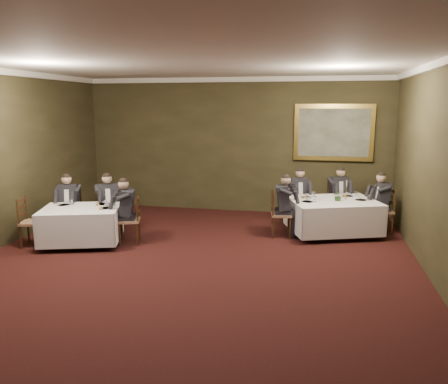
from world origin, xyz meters
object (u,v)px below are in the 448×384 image
at_px(diner_main_endright, 383,210).
at_px(chair_sec_endleft, 33,232).
at_px(chair_main_backleft, 297,212).
at_px(chair_sec_backleft, 71,221).
at_px(chair_main_endright, 382,220).
at_px(chair_main_endleft, 280,223).
at_px(painting, 334,133).
at_px(diner_main_backright, 338,202).
at_px(table_main, 333,214).
at_px(diner_main_endleft, 281,213).
at_px(diner_sec_endright, 129,219).
at_px(diner_sec_backleft, 70,211).
at_px(chair_main_backright, 337,211).
at_px(table_second, 81,223).
at_px(diner_sec_backright, 108,211).
at_px(chair_sec_backright, 109,220).
at_px(diner_main_backleft, 298,203).
at_px(chair_sec_endright, 130,230).
at_px(candlestick, 346,192).

height_order(diner_main_endright, chair_sec_endleft, diner_main_endright).
xyz_separation_m(chair_main_backleft, chair_sec_backleft, (-4.85, -1.90, 0.00)).
distance_m(chair_main_backleft, chair_main_endright, 1.93).
bearing_deg(chair_sec_endleft, chair_main_endleft, 95.19).
bearing_deg(painting, diner_main_backright, -76.31).
height_order(table_main, chair_sec_endleft, chair_sec_endleft).
distance_m(chair_main_backleft, diner_main_endleft, 1.18).
bearing_deg(diner_sec_endright, diner_sec_backleft, 60.12).
height_order(chair_main_endleft, diner_sec_endright, diner_sec_endright).
xyz_separation_m(chair_main_endleft, diner_sec_endright, (-3.00, -1.13, 0.23)).
xyz_separation_m(chair_main_backright, chair_main_endleft, (-1.25, -1.46, 0.00)).
bearing_deg(chair_sec_backleft, chair_main_backright, -170.31).
xyz_separation_m(table_second, chair_main_backleft, (4.23, 2.53, -0.17)).
height_order(chair_main_backright, diner_sec_backright, diner_sec_backright).
bearing_deg(chair_main_backright, chair_main_backleft, -1.58).
height_order(table_main, chair_sec_backright, chair_sec_backright).
distance_m(table_second, chair_main_endright, 6.51).
bearing_deg(diner_main_backleft, diner_main_endleft, 51.13).
distance_m(diner_main_backleft, chair_sec_backleft, 5.21).
height_order(diner_main_endright, painting, painting).
xyz_separation_m(diner_main_backright, chair_main_endright, (0.95, -0.66, -0.23)).
relative_size(table_second, diner_sec_backright, 1.35).
xyz_separation_m(diner_main_backright, diner_main_endright, (0.94, -0.66, 0.00)).
xyz_separation_m(diner_main_backright, chair_sec_backleft, (-5.79, -2.23, -0.23)).
distance_m(chair_main_endright, chair_sec_endleft, 7.47).
bearing_deg(chair_main_endleft, chair_main_backleft, 155.53).
bearing_deg(diner_sec_backleft, painting, -164.51).
xyz_separation_m(chair_main_backleft, diner_sec_backright, (-4.06, -1.67, 0.23)).
bearing_deg(table_main, diner_main_backleft, 137.55).
bearing_deg(painting, chair_sec_endright, -141.98).
height_order(chair_sec_backleft, chair_sec_backright, same).
height_order(table_main, chair_main_endright, chair_main_endright).
height_order(chair_sec_endleft, candlestick, candlestick).
distance_m(chair_main_backright, diner_sec_backleft, 6.21).
bearing_deg(chair_main_endright, diner_main_endright, 90.00).
height_order(table_second, chair_main_endright, chair_main_endright).
xyz_separation_m(diner_sec_endright, chair_sec_endleft, (-1.84, -0.56, -0.23)).
xyz_separation_m(chair_sec_endright, chair_sec_endleft, (-1.85, -0.56, 0.00)).
distance_m(diner_main_backright, diner_main_endright, 1.15).
distance_m(diner_main_endright, chair_sec_endleft, 7.46).
distance_m(chair_main_backright, diner_sec_backright, 5.39).
bearing_deg(candlestick, chair_main_backleft, 152.03).
relative_size(diner_main_endright, chair_sec_backright, 1.35).
bearing_deg(diner_main_backleft, chair_main_backleft, -90.00).
xyz_separation_m(table_second, chair_sec_backleft, (-0.62, 0.63, -0.17)).
distance_m(table_main, diner_sec_backleft, 5.76).
bearing_deg(chair_main_endleft, diner_main_endleft, 90.00).
distance_m(diner_main_endleft, chair_sec_backright, 3.81).
height_order(chair_main_endright, candlestick, candlestick).
xyz_separation_m(diner_main_backleft, diner_main_endleft, (-0.31, -1.11, 0.00)).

